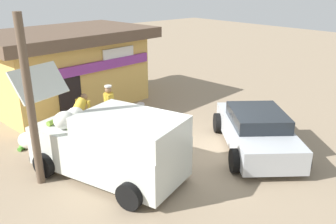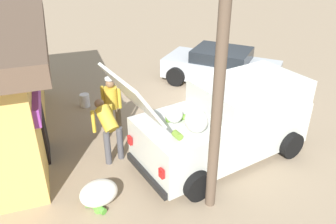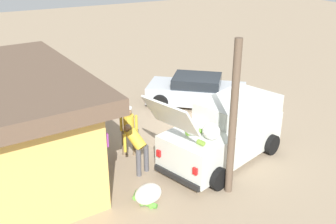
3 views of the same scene
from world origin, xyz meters
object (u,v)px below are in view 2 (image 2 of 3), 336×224
(delivery_van, at_px, (227,121))
(customer_bending, at_px, (108,125))
(vendor_standing, at_px, (112,103))
(paint_bucket, at_px, (85,100))
(parked_sedan, at_px, (221,67))
(unloaded_banana_pile, at_px, (98,194))

(delivery_van, xyz_separation_m, customer_bending, (0.51, 2.77, -0.03))
(delivery_van, distance_m, vendor_standing, 3.02)
(vendor_standing, xyz_separation_m, paint_bucket, (1.85, 0.73, -0.73))
(parked_sedan, relative_size, vendor_standing, 2.55)
(vendor_standing, height_order, unloaded_banana_pile, vendor_standing)
(unloaded_banana_pile, relative_size, paint_bucket, 2.20)
(parked_sedan, bearing_deg, delivery_van, 160.40)
(parked_sedan, relative_size, customer_bending, 2.92)
(unloaded_banana_pile, bearing_deg, parked_sedan, -41.42)
(delivery_van, height_order, unloaded_banana_pile, delivery_van)
(paint_bucket, bearing_deg, vendor_standing, -158.56)
(parked_sedan, bearing_deg, vendor_standing, 123.01)
(delivery_van, bearing_deg, customer_bending, 79.50)
(unloaded_banana_pile, bearing_deg, delivery_van, -71.55)
(customer_bending, bearing_deg, unloaded_banana_pile, 166.69)
(vendor_standing, bearing_deg, unloaded_banana_pile, 168.11)
(delivery_van, height_order, paint_bucket, delivery_van)
(delivery_van, distance_m, customer_bending, 2.82)
(unloaded_banana_pile, distance_m, paint_bucket, 4.45)
(parked_sedan, distance_m, unloaded_banana_pile, 7.03)
(unloaded_banana_pile, bearing_deg, customer_bending, -13.31)
(vendor_standing, bearing_deg, paint_bucket, 21.44)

